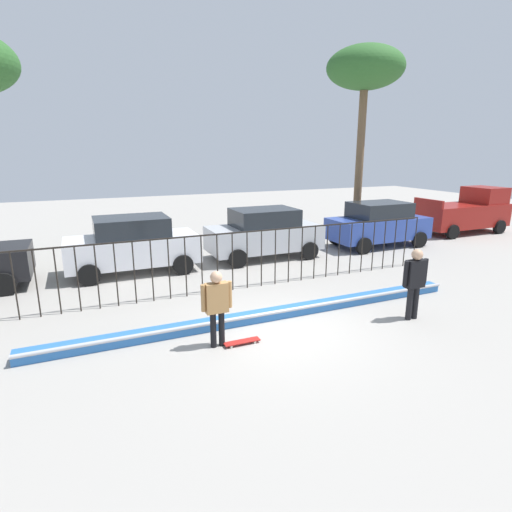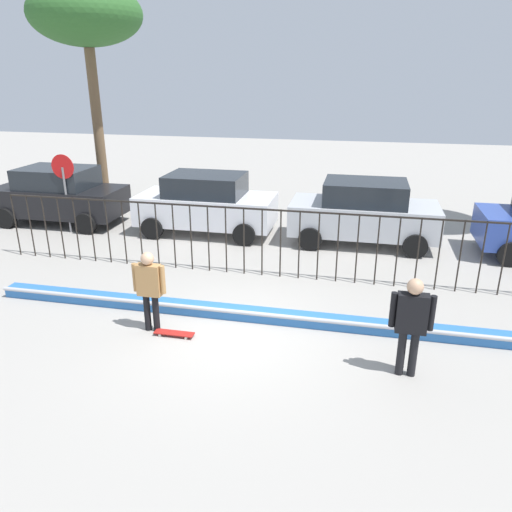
# 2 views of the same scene
# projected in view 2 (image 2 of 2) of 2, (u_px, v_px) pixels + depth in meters

# --- Properties ---
(ground_plane) EXTENTS (60.00, 60.00, 0.00)m
(ground_plane) POSITION_uv_depth(u_px,v_px,m) (230.00, 335.00, 9.74)
(ground_plane) COLOR #9E9991
(bowl_coping_ledge) EXTENTS (11.00, 0.41, 0.27)m
(bowl_coping_ledge) POSITION_uv_depth(u_px,v_px,m) (239.00, 313.00, 10.36)
(bowl_coping_ledge) COLOR #2D6BB7
(bowl_coping_ledge) RESTS_ON ground
(perimeter_fence) EXTENTS (14.04, 0.04, 1.75)m
(perimeter_fence) POSITION_uv_depth(u_px,v_px,m) (262.00, 235.00, 12.22)
(perimeter_fence) COLOR black
(perimeter_fence) RESTS_ON ground
(skateboarder) EXTENTS (0.67, 0.25, 1.67)m
(skateboarder) POSITION_uv_depth(u_px,v_px,m) (149.00, 285.00, 9.56)
(skateboarder) COLOR black
(skateboarder) RESTS_ON ground
(skateboard) EXTENTS (0.80, 0.20, 0.07)m
(skateboard) POSITION_uv_depth(u_px,v_px,m) (174.00, 333.00, 9.67)
(skateboard) COLOR #A51E19
(skateboard) RESTS_ON ground
(camera_operator) EXTENTS (0.72, 0.27, 1.78)m
(camera_operator) POSITION_uv_depth(u_px,v_px,m) (411.00, 319.00, 8.09)
(camera_operator) COLOR black
(camera_operator) RESTS_ON ground
(parked_car_black) EXTENTS (4.30, 2.12, 1.90)m
(parked_car_black) POSITION_uv_depth(u_px,v_px,m) (59.00, 195.00, 16.62)
(parked_car_black) COLOR black
(parked_car_black) RESTS_ON ground
(parked_car_white) EXTENTS (4.30, 2.12, 1.90)m
(parked_car_white) POSITION_uv_depth(u_px,v_px,m) (206.00, 203.00, 15.57)
(parked_car_white) COLOR silver
(parked_car_white) RESTS_ON ground
(parked_car_silver) EXTENTS (4.30, 2.12, 1.90)m
(parked_car_silver) POSITION_uv_depth(u_px,v_px,m) (364.00, 212.00, 14.61)
(parked_car_silver) COLOR #B7BABF
(parked_car_silver) RESTS_ON ground
(stop_sign) EXTENTS (0.76, 0.07, 2.50)m
(stop_sign) POSITION_uv_depth(u_px,v_px,m) (65.00, 183.00, 15.40)
(stop_sign) COLOR slate
(stop_sign) RESTS_ON ground
(palm_tree_short) EXTENTS (3.77, 3.77, 7.72)m
(palm_tree_short) POSITION_uv_depth(u_px,v_px,m) (86.00, 17.00, 16.47)
(palm_tree_short) COLOR brown
(palm_tree_short) RESTS_ON ground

